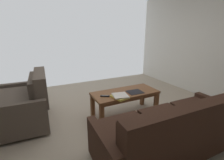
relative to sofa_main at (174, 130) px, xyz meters
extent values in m
cube|color=tan|center=(0.38, -1.04, -0.36)|extent=(5.27, 5.04, 0.01)
cube|color=silver|center=(-2.25, -1.04, 0.94)|extent=(0.12, 5.04, 2.59)
cylinder|color=black|center=(-0.83, -0.38, -0.32)|extent=(0.05, 0.05, 0.06)
cylinder|color=black|center=(0.81, -0.41, -0.32)|extent=(0.05, 0.05, 0.06)
cube|color=#382116|center=(0.00, -0.07, -0.12)|extent=(1.82, 0.80, 0.34)
cube|color=#382116|center=(-0.60, -0.08, 0.10)|extent=(0.57, 0.68, 0.10)
cube|color=#382116|center=(0.00, -0.09, 0.10)|extent=(0.57, 0.68, 0.10)
cube|color=#382116|center=(0.60, -0.10, 0.10)|extent=(0.57, 0.68, 0.10)
cube|color=#382116|center=(0.00, 0.25, 0.23)|extent=(1.81, 0.21, 0.47)
cube|color=#382116|center=(-0.60, 0.16, 0.23)|extent=(0.54, 0.13, 0.33)
cube|color=#382116|center=(0.00, 0.14, 0.23)|extent=(0.54, 0.13, 0.33)
cube|color=#382116|center=(0.60, 0.13, 0.23)|extent=(0.54, 0.13, 0.33)
cube|color=#382116|center=(-0.95, -0.05, -0.05)|extent=(0.11, 0.77, 0.50)
cube|color=#382116|center=(0.95, -0.09, -0.05)|extent=(0.11, 0.77, 0.50)
cylinder|color=black|center=(2.14, -2.09, -0.32)|extent=(0.05, 0.05, 0.06)
cylinder|color=black|center=(1.41, -2.06, -0.32)|extent=(0.05, 0.05, 0.06)
cylinder|color=black|center=(1.45, -1.27, -0.32)|extent=(0.05, 0.05, 0.06)
cube|color=brown|center=(1.79, -1.68, -0.10)|extent=(0.89, 0.99, 0.39)
cube|color=brown|center=(1.81, -1.68, 0.15)|extent=(0.78, 0.92, 0.10)
cube|color=brown|center=(1.43, -1.66, 0.30)|extent=(0.22, 0.96, 0.49)
cube|color=brown|center=(1.54, -1.67, 0.30)|extent=(0.16, 0.86, 0.35)
cube|color=brown|center=(1.77, -2.21, -0.03)|extent=(0.85, 0.14, 0.55)
cube|color=brown|center=(1.82, -1.16, -0.03)|extent=(0.85, 0.14, 0.55)
cube|color=brown|center=(0.03, -1.17, 0.10)|extent=(1.23, 0.53, 0.04)
cube|color=brown|center=(0.03, -1.17, 0.06)|extent=(1.14, 0.48, 0.05)
cube|color=brown|center=(-0.54, -1.39, -0.14)|extent=(0.07, 0.07, 0.44)
cube|color=brown|center=(0.60, -1.39, -0.14)|extent=(0.07, 0.07, 0.44)
cube|color=brown|center=(-0.54, -0.94, -0.14)|extent=(0.07, 0.07, 0.44)
cube|color=brown|center=(0.60, -0.94, -0.14)|extent=(0.07, 0.07, 0.44)
cube|color=#E0CC4C|center=(0.25, -0.97, 0.14)|extent=(0.27, 0.32, 0.03)
cube|color=silver|center=(0.25, -0.97, 0.16)|extent=(0.29, 0.30, 0.02)
cube|color=black|center=(0.46, -1.13, 0.13)|extent=(0.16, 0.12, 0.02)
cube|color=#59595B|center=(0.46, -1.13, 0.14)|extent=(0.11, 0.09, 0.00)
cube|color=black|center=(-0.12, -1.07, 0.13)|extent=(0.29, 0.25, 0.01)
camera|label=1|loc=(1.48, 1.23, 1.20)|focal=25.69mm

